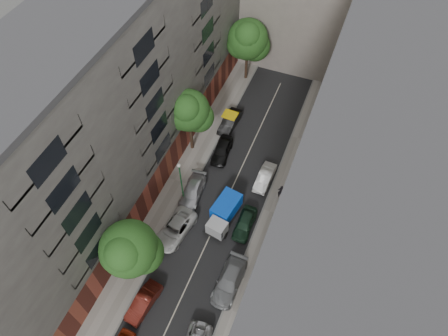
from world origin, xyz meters
The scene contains 20 objects.
ground centered at (0.00, 0.00, 0.00)m, with size 120.00×120.00×0.00m, color #4C4C49.
road_surface centered at (0.00, 0.00, 0.01)m, with size 8.00×44.00×0.02m, color black.
sidewalk_left centered at (-5.50, 0.00, 0.07)m, with size 3.00×44.00×0.15m, color gray.
sidewalk_right centered at (5.50, 0.00, 0.07)m, with size 3.00×44.00×0.15m, color gray.
building_left centered at (-11.00, 0.00, 10.00)m, with size 8.00×44.00×20.00m, color #4A4745.
building_right centered at (11.00, 0.00, 10.00)m, with size 8.00×44.00×20.00m, color tan.
tarp_truck centered at (0.60, -2.58, 1.25)m, with size 2.69×5.20×2.28m.
car_left_1 centered at (-2.80, -13.40, 0.68)m, with size 1.44×4.13×1.36m, color #4F160F.
car_left_2 centered at (-3.35, -5.80, 0.73)m, with size 2.42×5.24×1.46m, color silver.
car_left_3 centered at (-3.60, -1.06, 0.71)m, with size 1.99×4.90×1.42m, color #BBBBC0.
car_left_4 centered at (-2.80, 5.40, 0.75)m, with size 1.78×4.41×1.50m, color black.
car_left_5 centered at (-3.58, 9.98, 0.73)m, with size 1.55×4.46×1.47m, color black.
car_right_1 centered at (3.60, -8.80, 0.75)m, with size 2.10×5.16×1.50m, color gray.
car_right_2 centered at (2.88, -2.60, 0.70)m, with size 1.66×4.13×1.41m, color black.
car_right_3 centered at (2.98, 3.60, 0.68)m, with size 1.43×4.10×1.35m, color silver.
tree_near centered at (-4.50, -11.11, 5.34)m, with size 5.25×4.97×7.91m.
tree_mid centered at (-6.30, 4.89, 6.03)m, with size 4.90×4.55×8.62m.
tree_far centered at (-4.67, 18.94, 6.05)m, with size 5.40×5.14×8.83m.
lamp_post centered at (-4.20, -2.02, 3.99)m, with size 0.36×0.36×6.20m.
pedestrian centered at (5.17, 2.24, 1.06)m, with size 0.66×0.43×1.82m, color black.
Camera 1 is at (8.21, -21.78, 36.10)m, focal length 32.00 mm.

